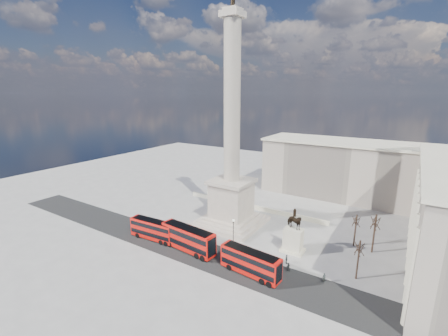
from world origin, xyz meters
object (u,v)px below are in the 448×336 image
Objects in this scene: victorian_lamp at (233,230)px; equestrian_statue at (293,237)px; nelsons_column at (232,171)px; red_bus_c at (251,262)px; pedestrian_standing at (288,267)px; pedestrian_walking at (324,278)px; red_bus_a at (153,229)px; pedestrian_crossing at (287,259)px; red_bus_b at (188,239)px.

victorian_lamp is 0.64× the size of equestrian_statue.
red_bus_c is (13.42, -15.99, -10.61)m from nelsons_column.
victorian_lamp is 13.05m from pedestrian_standing.
pedestrian_walking is (24.59, -11.50, -12.09)m from nelsons_column.
red_bus_a is 0.97× the size of red_bus_c.
pedestrian_crossing is at bearing -2.11° from victorian_lamp.
equestrian_statue reaches higher than pedestrian_walking.
red_bus_a is at bearing 171.00° from pedestrian_walking.
pedestrian_standing is (12.55, -2.46, -2.61)m from victorian_lamp.
red_bus_b reaches higher than red_bus_a.
pedestrian_walking is at bearing 13.56° from red_bus_b.
nelsons_column reaches higher than pedestrian_walking.
equestrian_statue is 5.31m from pedestrian_crossing.
equestrian_statue reaches higher than red_bus_a.
red_bus_c is at bearing -106.55° from equestrian_statue.
equestrian_statue reaches higher than victorian_lamp.
red_bus_a is 27.80m from pedestrian_crossing.
victorian_lamp is at bearing 49.54° from red_bus_b.
nelsons_column reaches higher than victorian_lamp.
equestrian_statue is at bearing -24.53° from pedestrian_crossing.
nelsons_column is 23.15m from pedestrian_crossing.
red_bus_c is (23.14, -0.36, 0.06)m from red_bus_a.
pedestrian_standing is at bearing 16.34° from red_bus_b.
victorian_lamp reaches higher than pedestrian_standing.
nelsons_column is 23.42m from red_bus_c.
nelsons_column is at bearing 92.96° from red_bus_b.
red_bus_c is at bearing -49.99° from nelsons_column.
red_bus_a is 6.86× the size of pedestrian_standing.
equestrian_statue is at bearing 78.95° from red_bus_c.
nelsons_column reaches higher than equestrian_statue.
nelsons_column is 21.28m from red_bus_a.
red_bus_a is at bearing 71.32° from pedestrian_crossing.
red_bus_a is 6.14× the size of pedestrian_crossing.
victorian_lamp is at bearing 19.16° from red_bus_a.
equestrian_statue is (3.36, 11.29, 0.84)m from red_bus_c.
pedestrian_crossing is (3.94, 6.53, -1.43)m from red_bus_c.
red_bus_a is at bearing -173.57° from red_bus_b.
victorian_lamp is at bearing -158.27° from equestrian_statue.
red_bus_b is at bearing -2.10° from red_bus_a.
red_bus_c is 1.92× the size of victorian_lamp.
red_bus_a is at bearing -157.11° from victorian_lamp.
red_bus_b reaches higher than pedestrian_crossing.
red_bus_b is 6.99× the size of pedestrian_crossing.
victorian_lamp is 11.72m from equestrian_statue.
nelsons_column reaches higher than red_bus_c.
equestrian_statue is 5.75× the size of pedestrian_standing.
victorian_lamp is at bearing 156.64° from pedestrian_walking.
nelsons_column is 8.67× the size of victorian_lamp.
pedestrian_crossing is (17.36, -9.46, -12.05)m from nelsons_column.
red_bus_a is 6.47× the size of pedestrian_walking.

